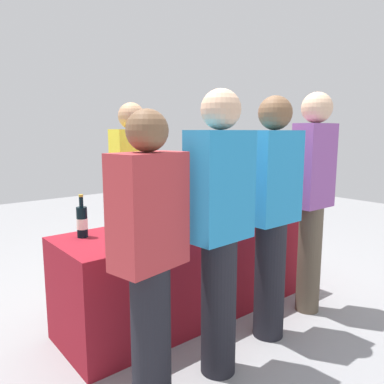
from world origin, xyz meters
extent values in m
plane|color=gray|center=(0.00, 0.00, 0.00)|extent=(12.00, 12.00, 0.00)
cube|color=maroon|center=(0.00, 0.00, 0.37)|extent=(2.12, 0.67, 0.74)
cylinder|color=black|center=(-0.84, 0.16, 0.85)|extent=(0.07, 0.07, 0.21)
cylinder|color=black|center=(-0.84, 0.16, 0.99)|extent=(0.03, 0.03, 0.07)
cylinder|color=gold|center=(-0.84, 0.16, 1.03)|extent=(0.03, 0.03, 0.02)
cylinder|color=silver|center=(-0.84, 0.16, 0.84)|extent=(0.07, 0.07, 0.07)
cylinder|color=black|center=(-0.18, 0.14, 0.84)|extent=(0.08, 0.08, 0.20)
cylinder|color=black|center=(-0.18, 0.14, 0.98)|extent=(0.03, 0.03, 0.08)
cylinder|color=black|center=(-0.18, 0.14, 1.03)|extent=(0.03, 0.03, 0.02)
cylinder|color=silver|center=(-0.18, 0.14, 0.83)|extent=(0.08, 0.08, 0.07)
cylinder|color=black|center=(0.11, 0.17, 0.84)|extent=(0.07, 0.07, 0.20)
cylinder|color=black|center=(0.11, 0.17, 0.99)|extent=(0.03, 0.03, 0.09)
cylinder|color=maroon|center=(0.11, 0.17, 1.04)|extent=(0.03, 0.03, 0.02)
cylinder|color=silver|center=(0.11, 0.17, 0.83)|extent=(0.07, 0.07, 0.07)
cylinder|color=black|center=(0.84, 0.09, 0.86)|extent=(0.07, 0.07, 0.24)
cylinder|color=black|center=(0.84, 0.09, 1.02)|extent=(0.03, 0.03, 0.08)
cylinder|color=black|center=(0.84, 0.09, 1.07)|extent=(0.03, 0.03, 0.02)
cylinder|color=silver|center=(0.84, 0.09, 0.85)|extent=(0.07, 0.07, 0.08)
cylinder|color=silver|center=(0.25, -0.16, 0.75)|extent=(0.06, 0.06, 0.00)
cylinder|color=silver|center=(0.25, -0.16, 0.79)|extent=(0.01, 0.01, 0.08)
sphere|color=silver|center=(0.25, -0.16, 0.86)|extent=(0.07, 0.07, 0.07)
cylinder|color=silver|center=(0.41, -0.13, 0.75)|extent=(0.06, 0.06, 0.00)
cylinder|color=silver|center=(0.41, -0.13, 0.78)|extent=(0.01, 0.01, 0.07)
sphere|color=silver|center=(0.41, -0.13, 0.85)|extent=(0.08, 0.08, 0.08)
cylinder|color=silver|center=(0.52, -0.10, 0.75)|extent=(0.07, 0.07, 0.00)
cylinder|color=silver|center=(0.52, -0.10, 0.78)|extent=(0.01, 0.01, 0.06)
sphere|color=silver|center=(0.52, -0.10, 0.84)|extent=(0.06, 0.06, 0.06)
sphere|color=#590C19|center=(0.52, -0.10, 0.83)|extent=(0.04, 0.04, 0.04)
cylinder|color=silver|center=(0.66, 0.06, 0.85)|extent=(0.23, 0.23, 0.22)
cylinder|color=#3F3351|center=(-0.15, 0.64, 0.42)|extent=(0.20, 0.20, 0.85)
cube|color=yellow|center=(-0.15, 0.64, 1.16)|extent=(0.36, 0.20, 0.64)
sphere|color=tan|center=(-0.15, 0.64, 1.60)|extent=(0.23, 0.23, 0.23)
cylinder|color=black|center=(-0.85, -0.69, 0.39)|extent=(0.21, 0.21, 0.78)
cube|color=#B23338|center=(-0.85, -0.69, 1.07)|extent=(0.42, 0.28, 0.58)
sphere|color=brown|center=(-0.85, -0.69, 1.47)|extent=(0.21, 0.21, 0.21)
cylinder|color=black|center=(-0.38, -0.71, 0.42)|extent=(0.21, 0.21, 0.84)
cube|color=#268CCC|center=(-0.38, -0.71, 1.16)|extent=(0.40, 0.24, 0.63)
sphere|color=#D8AD8C|center=(-0.38, -0.71, 1.59)|extent=(0.23, 0.23, 0.23)
cylinder|color=black|center=(0.19, -0.64, 0.42)|extent=(0.22, 0.22, 0.84)
cube|color=#268CCC|center=(0.19, -0.64, 1.16)|extent=(0.39, 0.22, 0.63)
sphere|color=brown|center=(0.19, -0.64, 1.59)|extent=(0.23, 0.23, 0.23)
cylinder|color=brown|center=(0.75, -0.59, 0.44)|extent=(0.19, 0.19, 0.87)
cube|color=#8C4C99|center=(0.75, -0.59, 1.20)|extent=(0.34, 0.19, 0.65)
sphere|color=#D8AD8C|center=(0.75, -0.59, 1.64)|extent=(0.24, 0.24, 0.24)
camera|label=1|loc=(-1.85, -2.26, 1.46)|focal=35.31mm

